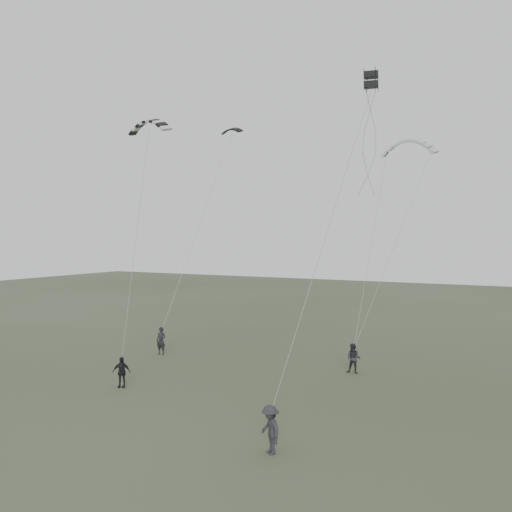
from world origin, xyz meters
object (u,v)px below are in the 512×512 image
at_px(kite_pale_large, 408,141).
at_px(kite_box, 371,80).
at_px(flyer_center, 121,372).
at_px(kite_striped, 149,121).
at_px(flyer_left, 161,341).
at_px(kite_dark_small, 232,129).
at_px(flyer_far, 270,429).
at_px(flyer_right, 353,359).

height_order(kite_pale_large, kite_box, kite_box).
relative_size(flyer_center, kite_striped, 0.56).
relative_size(flyer_center, kite_pale_large, 0.43).
xyz_separation_m(flyer_left, kite_box, (14.91, -3.49, 14.09)).
distance_m(kite_dark_small, kite_striped, 8.48).
xyz_separation_m(flyer_left, flyer_far, (13.17, -10.47, -0.04)).
relative_size(kite_striped, kite_box, 4.06).
distance_m(flyer_right, kite_striped, 18.46).
relative_size(flyer_right, kite_box, 2.44).
bearing_deg(kite_pale_large, flyer_right, -101.24).
relative_size(kite_pale_large, kite_striped, 1.29).
relative_size(flyer_far, kite_dark_small, 1.06).
height_order(flyer_left, kite_pale_large, kite_pale_large).
height_order(flyer_far, kite_striped, kite_striped).
height_order(kite_striped, kite_box, kite_striped).
distance_m(flyer_right, kite_dark_small, 18.86).
xyz_separation_m(flyer_right, kite_striped, (-11.43, -4.02, 13.93)).
xyz_separation_m(flyer_left, kite_striped, (1.32, -2.67, 13.87)).
bearing_deg(kite_striped, flyer_center, -67.60).
xyz_separation_m(kite_dark_small, kite_striped, (-0.83, -8.38, -1.05)).
xyz_separation_m(flyer_center, flyer_far, (10.37, -3.64, 0.08)).
height_order(flyer_left, flyer_center, flyer_left).
distance_m(flyer_left, kite_striped, 14.18).
bearing_deg(flyer_left, kite_dark_small, 62.50).
bearing_deg(kite_striped, flyer_right, 22.21).
relative_size(flyer_right, kite_dark_small, 1.04).
bearing_deg(kite_striped, kite_dark_small, 87.18).
distance_m(flyer_left, kite_box, 20.81).
distance_m(kite_dark_small, kite_pale_large, 12.61).
relative_size(kite_pale_large, kite_box, 5.21).
bearing_deg(flyer_left, flyer_center, -74.58).
bearing_deg(kite_box, kite_dark_small, 132.02).
height_order(flyer_left, kite_box, kite_box).
height_order(flyer_center, kite_pale_large, kite_pale_large).
xyz_separation_m(flyer_left, flyer_center, (2.80, -6.83, -0.13)).
xyz_separation_m(kite_dark_small, kite_pale_large, (12.30, 2.30, -1.55)).
height_order(flyer_center, kite_box, kite_box).
height_order(flyer_center, kite_striped, kite_striped).
height_order(flyer_center, kite_dark_small, kite_dark_small).
bearing_deg(kite_dark_small, kite_pale_large, 16.71).
bearing_deg(kite_box, flyer_right, 101.76).
xyz_separation_m(flyer_far, kite_box, (1.74, 6.97, 14.13)).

